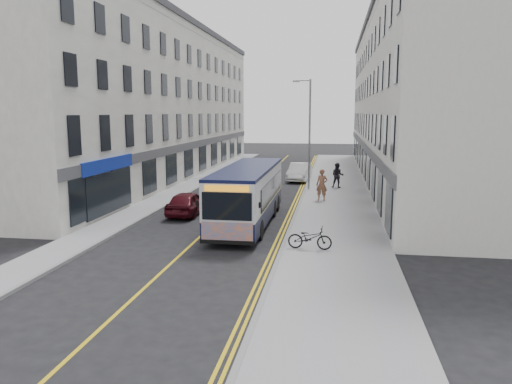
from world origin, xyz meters
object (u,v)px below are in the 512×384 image
(pedestrian_near, at_px, (322,185))
(streetlamp, at_px, (308,131))
(city_bus, at_px, (248,193))
(car_white, at_px, (299,172))
(car_maroon, at_px, (188,203))
(bicycle, at_px, (310,238))
(pedestrian_far, at_px, (338,176))

(pedestrian_near, bearing_deg, streetlamp, 113.38)
(city_bus, relative_size, car_white, 2.27)
(car_white, xyz_separation_m, car_maroon, (-5.20, -15.00, -0.07))
(bicycle, xyz_separation_m, pedestrian_far, (1.20, 17.18, 0.45))
(pedestrian_near, bearing_deg, pedestrian_far, 89.14)
(pedestrian_near, bearing_deg, car_maroon, -135.66)
(streetlamp, xyz_separation_m, car_maroon, (-6.17, -9.71, -3.71))
(streetlamp, relative_size, car_white, 1.78)
(streetlamp, bearing_deg, car_white, 100.39)
(streetlamp, xyz_separation_m, pedestrian_near, (1.14, -4.61, -3.26))
(city_bus, xyz_separation_m, pedestrian_far, (4.57, 12.52, -0.57))
(bicycle, relative_size, pedestrian_near, 0.90)
(city_bus, relative_size, pedestrian_far, 5.51)
(pedestrian_far, bearing_deg, bicycle, -91.26)
(car_white, bearing_deg, pedestrian_near, -73.69)
(streetlamp, bearing_deg, city_bus, -101.82)
(city_bus, bearing_deg, pedestrian_far, 69.94)
(bicycle, height_order, car_maroon, car_maroon)
(car_maroon, bearing_deg, city_bus, 155.41)
(streetlamp, height_order, pedestrian_far, streetlamp)
(city_bus, distance_m, car_white, 16.91)
(city_bus, bearing_deg, car_white, 85.09)
(streetlamp, relative_size, bicycle, 4.43)
(pedestrian_far, distance_m, car_maroon, 13.55)
(car_white, distance_m, car_maroon, 15.87)
(streetlamp, height_order, car_white, streetlamp)
(bicycle, bearing_deg, pedestrian_far, -0.47)
(city_bus, distance_m, bicycle, 5.84)
(streetlamp, relative_size, pedestrian_far, 4.32)
(streetlamp, xyz_separation_m, pedestrian_far, (2.16, 0.98, -3.34))
(streetlamp, bearing_deg, pedestrian_far, 24.43)
(city_bus, relative_size, car_maroon, 2.58)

